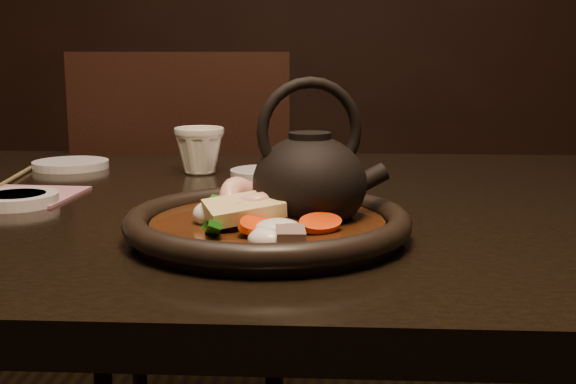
# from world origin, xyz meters

# --- Properties ---
(table) EXTENTS (1.60, 0.90, 0.75)m
(table) POSITION_xyz_m (0.00, 0.00, 0.67)
(table) COLOR black
(table) RESTS_ON floor
(chair) EXTENTS (0.47, 0.47, 0.94)m
(chair) POSITION_xyz_m (-0.10, 0.57, 0.51)
(chair) COLOR black
(chair) RESTS_ON floor
(plate) EXTENTS (0.30, 0.30, 0.03)m
(plate) POSITION_xyz_m (0.13, -0.21, 0.77)
(plate) COLOR black
(plate) RESTS_ON table
(stirfry) EXTENTS (0.17, 0.20, 0.07)m
(stirfry) POSITION_xyz_m (0.12, -0.21, 0.77)
(stirfry) COLOR #321709
(stirfry) RESTS_ON plate
(soy_dish) EXTENTS (0.10, 0.10, 0.01)m
(soy_dish) POSITION_xyz_m (-0.21, -0.05, 0.76)
(soy_dish) COLOR silver
(soy_dish) RESTS_ON table
(saucer_left) EXTENTS (0.13, 0.13, 0.01)m
(saucer_left) POSITION_xyz_m (-0.24, 0.24, 0.76)
(saucer_left) COLOR silver
(saucer_left) RESTS_ON table
(saucer_right) EXTENTS (0.11, 0.11, 0.01)m
(saucer_right) POSITION_xyz_m (0.09, 0.18, 0.76)
(saucer_right) COLOR silver
(saucer_right) RESTS_ON table
(tea_cup) EXTENTS (0.10, 0.10, 0.08)m
(tea_cup) POSITION_xyz_m (-0.02, 0.20, 0.79)
(tea_cup) COLOR #EFE9CF
(tea_cup) RESTS_ON table
(chopsticks) EXTENTS (0.04, 0.24, 0.01)m
(chopsticks) POSITION_xyz_m (-0.29, 0.15, 0.75)
(chopsticks) COLOR tan
(chopsticks) RESTS_ON table
(napkin) EXTENTS (0.14, 0.14, 0.00)m
(napkin) POSITION_xyz_m (-0.22, -0.00, 0.75)
(napkin) COLOR #9D616A
(napkin) RESTS_ON table
(teapot) EXTENTS (0.15, 0.12, 0.16)m
(teapot) POSITION_xyz_m (0.17, -0.19, 0.81)
(teapot) COLOR black
(teapot) RESTS_ON table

